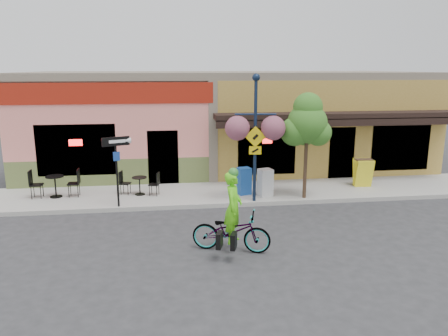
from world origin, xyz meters
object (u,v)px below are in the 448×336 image
building (224,119)px  newspaper_box_grey (265,183)px  one_way_sign (117,172)px  bicycle (231,231)px  lamp_post (255,139)px  street_tree (306,146)px  cyclist_rider (233,217)px  newspaper_box_blue (244,181)px

building → newspaper_box_grey: size_ratio=18.31×
one_way_sign → building: bearing=36.3°
bicycle → lamp_post: size_ratio=0.47×
newspaper_box_grey → street_tree: 1.98m
newspaper_box_grey → building: bearing=79.6°
one_way_sign → newspaper_box_grey: 5.22m
lamp_post → building: bearing=97.7°
lamp_post → one_way_sign: 4.75m
cyclist_rider → newspaper_box_grey: bearing=-4.4°
newspaper_box_blue → building: bearing=73.7°
lamp_post → newspaper_box_grey: bearing=53.0°
one_way_sign → newspaper_box_grey: (5.15, 0.57, -0.69)m
cyclist_rider → lamp_post: lamp_post is taller
one_way_sign → cyclist_rider: bearing=-68.9°
bicycle → street_tree: street_tree is taller
cyclist_rider → lamp_post: size_ratio=0.43×
cyclist_rider → one_way_sign: bearing=60.1°
bicycle → street_tree: bearing=-20.9°
cyclist_rider → building: bearing=12.3°
newspaper_box_blue → street_tree: 2.59m
newspaper_box_blue → newspaper_box_grey: bearing=-40.3°
building → bicycle: bearing=-96.7°
building → newspaper_box_blue: 6.17m
street_tree → building: bearing=106.6°
bicycle → newspaper_box_grey: size_ratio=2.09×
newspaper_box_blue → street_tree: bearing=-35.3°
bicycle → newspaper_box_blue: 4.79m
cyclist_rider → street_tree: size_ratio=0.50×
one_way_sign → newspaper_box_blue: 4.57m
one_way_sign → newspaper_box_grey: bearing=-14.1°
building → cyclist_rider: building is taller
newspaper_box_grey → cyclist_rider: bearing=-129.3°
building → one_way_sign: building is taller
bicycle → one_way_sign: one_way_sign is taller
lamp_post → bicycle: bearing=-103.5°
lamp_post → street_tree: (1.85, 0.13, -0.30)m
bicycle → building: bearing=12.0°
cyclist_rider → one_way_sign: (-3.31, 3.75, 0.39)m
bicycle → newspaper_box_blue: bearing=4.5°
newspaper_box_grey → one_way_sign: bearing=170.0°
newspaper_box_grey → lamp_post: bearing=-149.8°
cyclist_rider → lamp_post: 4.25m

